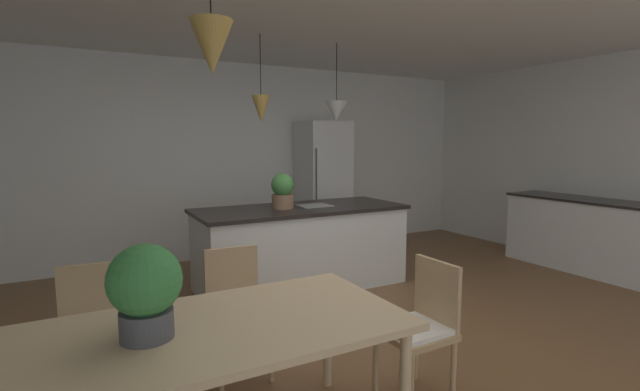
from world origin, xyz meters
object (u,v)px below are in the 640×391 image
object	(u,v)px
chair_far_right	(237,307)
potted_plant_on_island	(283,191)
dining_table	(201,341)
chair_kitchen_end	(421,325)
kitchen_island	(301,246)
chair_far_left	(92,334)
potted_plant_on_table	(145,288)
vase_on_dining_table	(150,313)
refrigerator	(323,187)

from	to	relation	value
chair_far_right	potted_plant_on_island	world-z (taller)	potted_plant_on_island
dining_table	chair_kitchen_end	distance (m)	1.38
chair_far_right	kitchen_island	xyz separation A→B (m)	(1.23, 1.48, -0.01)
chair_far_right	kitchen_island	distance (m)	1.93
potted_plant_on_island	dining_table	bearing A→B (deg)	-122.18
chair_far_right	kitchen_island	bearing A→B (deg)	50.28
chair_far_left	chair_kitchen_end	bearing A→B (deg)	-24.99
kitchen_island	potted_plant_on_table	bearing A→B (deg)	-129.56
potted_plant_on_island	vase_on_dining_table	xyz separation A→B (m)	(-1.68, -2.24, -0.27)
chair_far_left	vase_on_dining_table	xyz separation A→B (m)	(0.23, -0.76, 0.34)
kitchen_island	refrigerator	size ratio (longest dim) A/B	1.21
refrigerator	vase_on_dining_table	distance (m)	4.65
dining_table	refrigerator	world-z (taller)	refrigerator
kitchen_island	chair_far_left	bearing A→B (deg)	-145.15
chair_far_right	refrigerator	size ratio (longest dim) A/B	0.46
kitchen_island	vase_on_dining_table	world-z (taller)	kitchen_island
chair_far_right	potted_plant_on_table	xyz separation A→B (m)	(-0.69, -0.84, 0.50)
refrigerator	chair_kitchen_end	bearing A→B (deg)	-110.15
potted_plant_on_island	vase_on_dining_table	world-z (taller)	potted_plant_on_island
refrigerator	dining_table	bearing A→B (deg)	-126.40
chair_kitchen_end	chair_far_right	world-z (taller)	same
chair_far_left	kitchen_island	xyz separation A→B (m)	(2.13, 1.48, -0.01)
potted_plant_on_island	potted_plant_on_table	xyz separation A→B (m)	(-1.70, -2.32, -0.12)
chair_far_left	chair_kitchen_end	distance (m)	2.00
chair_far_left	chair_kitchen_end	size ratio (longest dim) A/B	1.00
chair_far_right	refrigerator	distance (m)	3.68
chair_far_right	potted_plant_on_table	size ratio (longest dim) A/B	2.01
kitchen_island	vase_on_dining_table	xyz separation A→B (m)	(-1.89, -2.24, 0.36)
chair_far_left	chair_far_right	xyz separation A→B (m)	(0.90, 0.00, 0.00)
refrigerator	vase_on_dining_table	size ratio (longest dim) A/B	11.77
chair_kitchen_end	dining_table	bearing A→B (deg)	-179.96
kitchen_island	potted_plant_on_island	distance (m)	0.67
dining_table	refrigerator	distance (m)	4.60
chair_far_left	vase_on_dining_table	size ratio (longest dim) A/B	5.36
potted_plant_on_island	potted_plant_on_table	size ratio (longest dim) A/B	0.88
chair_far_left	refrigerator	world-z (taller)	refrigerator
chair_far_left	chair_far_right	bearing A→B (deg)	0.01
potted_plant_on_island	kitchen_island	bearing A→B (deg)	0.00
potted_plant_on_table	vase_on_dining_table	distance (m)	0.18
potted_plant_on_island	chair_kitchen_end	bearing A→B (deg)	-92.37
chair_kitchen_end	refrigerator	xyz separation A→B (m)	(1.36, 3.70, 0.48)
kitchen_island	chair_kitchen_end	bearing A→B (deg)	-97.69
dining_table	refrigerator	xyz separation A→B (m)	(2.73, 3.70, 0.28)
refrigerator	potted_plant_on_table	world-z (taller)	refrigerator
dining_table	chair_far_left	xyz separation A→B (m)	(-0.45, 0.85, -0.20)
dining_table	potted_plant_on_island	xyz separation A→B (m)	(1.47, 2.33, 0.42)
potted_plant_on_island	chair_far_left	bearing A→B (deg)	-142.20
dining_table	refrigerator	bearing A→B (deg)	53.60
chair_far_left	kitchen_island	size ratio (longest dim) A/B	0.38
chair_kitchen_end	refrigerator	bearing A→B (deg)	69.85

